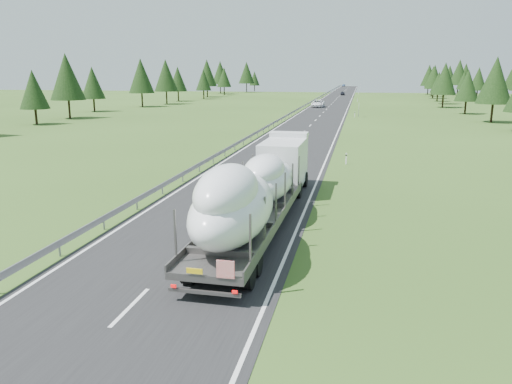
% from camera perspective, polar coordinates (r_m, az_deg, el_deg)
% --- Properties ---
extents(ground, '(400.00, 400.00, 0.00)m').
position_cam_1_polar(ground, '(18.46, -14.18, -12.66)').
color(ground, '#2F4D19').
rests_on(ground, ground).
extents(road_surface, '(10.00, 400.00, 0.02)m').
position_cam_1_polar(road_surface, '(115.33, 8.08, 9.37)').
color(road_surface, black).
rests_on(road_surface, ground).
extents(guardrail, '(0.10, 400.00, 0.76)m').
position_cam_1_polar(guardrail, '(115.70, 5.43, 9.75)').
color(guardrail, slate).
rests_on(guardrail, ground).
extents(marker_posts, '(0.13, 350.08, 1.00)m').
position_cam_1_polar(marker_posts, '(169.97, 11.60, 10.70)').
color(marker_posts, silver).
rests_on(marker_posts, ground).
extents(highway_sign, '(0.08, 0.90, 2.60)m').
position_cam_1_polar(highway_sign, '(95.01, 11.67, 9.47)').
color(highway_sign, slate).
rests_on(highway_sign, ground).
extents(tree_line_left, '(15.23, 242.93, 12.51)m').
position_cam_1_polar(tree_line_left, '(115.25, -15.00, 12.64)').
color(tree_line_left, black).
rests_on(tree_line_left, ground).
extents(boat_truck, '(3.20, 20.72, 4.48)m').
position_cam_1_polar(boat_truck, '(25.76, 0.30, 0.74)').
color(boat_truck, silver).
rests_on(boat_truck, ground).
extents(distant_van, '(2.94, 6.28, 1.74)m').
position_cam_1_polar(distant_van, '(121.18, 7.10, 10.00)').
color(distant_van, white).
rests_on(distant_van, ground).
extents(distant_car_dark, '(1.80, 4.07, 1.36)m').
position_cam_1_polar(distant_car_dark, '(188.14, 9.87, 11.06)').
color(distant_car_dark, black).
rests_on(distant_car_dark, ground).
extents(distant_car_blue, '(1.74, 4.02, 1.29)m').
position_cam_1_polar(distant_car_blue, '(309.43, 9.99, 11.92)').
color(distant_car_blue, '#172841').
rests_on(distant_car_blue, ground).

